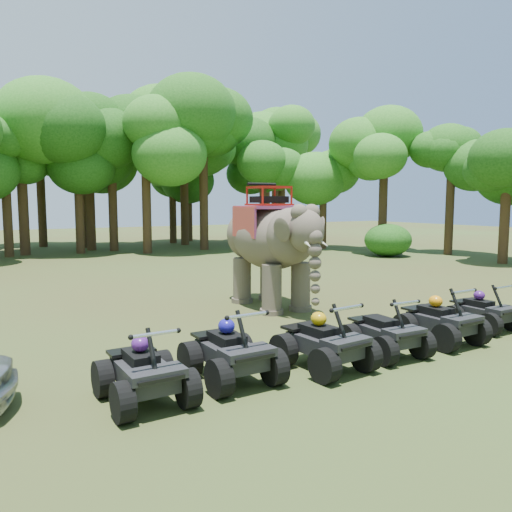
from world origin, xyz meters
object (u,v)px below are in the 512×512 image
at_px(atv_2, 324,335).
at_px(atv_1, 231,344).
at_px(atv_5, 484,306).
at_px(atv_0, 144,363).
at_px(elephant, 270,245).
at_px(atv_4, 441,314).
at_px(atv_3, 385,326).

bearing_deg(atv_2, atv_1, 164.44).
bearing_deg(atv_5, atv_0, -179.27).
height_order(elephant, atv_5, elephant).
bearing_deg(atv_4, atv_0, 178.68).
distance_m(elephant, atv_1, 6.72).
xyz_separation_m(elephant, atv_1, (-4.09, -5.19, -1.23)).
bearing_deg(atv_2, elephant, 63.17).
xyz_separation_m(atv_1, atv_5, (7.35, 0.02, -0.09)).
height_order(atv_1, atv_4, atv_1).
bearing_deg(atv_5, atv_4, -172.29).
xyz_separation_m(elephant, atv_0, (-5.78, -5.36, -1.26)).
distance_m(elephant, atv_2, 6.09).
bearing_deg(elephant, atv_0, -135.11).
xyz_separation_m(atv_3, atv_4, (1.80, 0.04, 0.03)).
distance_m(elephant, atv_3, 5.67).
bearing_deg(elephant, atv_4, -74.89).
bearing_deg(atv_3, atv_1, 177.78).
distance_m(atv_0, atv_5, 9.03).
bearing_deg(atv_2, atv_0, 172.07).
bearing_deg(elephant, atv_3, -93.46).
height_order(atv_0, atv_4, atv_4).
distance_m(atv_2, atv_5, 5.48).
height_order(atv_1, atv_5, atv_1).
distance_m(atv_3, atv_5, 3.80).
bearing_deg(atv_4, atv_3, -179.31).
bearing_deg(atv_3, atv_2, -175.79).
xyz_separation_m(elephant, atv_2, (-2.22, -5.54, -1.24)).
height_order(atv_2, atv_5, atv_2).
distance_m(atv_3, atv_4, 1.80).
distance_m(elephant, atv_5, 6.25).
height_order(atv_0, atv_2, atv_2).
distance_m(atv_0, atv_2, 3.57).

